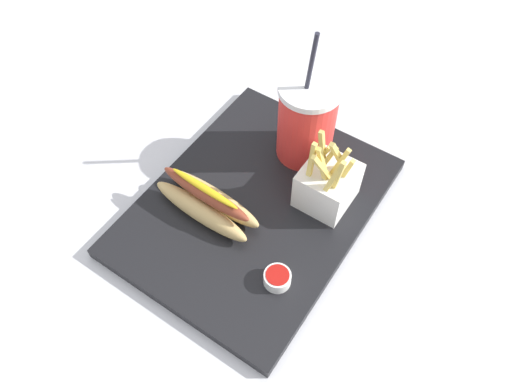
% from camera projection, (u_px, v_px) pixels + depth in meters
% --- Properties ---
extents(ground_plane, '(2.40, 2.40, 0.02)m').
position_uv_depth(ground_plane, '(256.00, 213.00, 0.83)').
color(ground_plane, silver).
extents(food_tray, '(0.43, 0.32, 0.02)m').
position_uv_depth(food_tray, '(256.00, 206.00, 0.81)').
color(food_tray, black).
rests_on(food_tray, ground_plane).
extents(soda_cup, '(0.10, 0.10, 0.25)m').
position_uv_depth(soda_cup, '(307.00, 121.00, 0.81)').
color(soda_cup, red).
rests_on(soda_cup, food_tray).
extents(fries_basket, '(0.08, 0.08, 0.14)m').
position_uv_depth(fries_basket, '(327.00, 184.00, 0.78)').
color(fries_basket, white).
rests_on(fries_basket, food_tray).
extents(hot_dog_1, '(0.07, 0.18, 0.06)m').
position_uv_depth(hot_dog_1, '(206.00, 202.00, 0.78)').
color(hot_dog_1, tan).
rests_on(hot_dog_1, food_tray).
extents(ketchup_cup_1, '(0.04, 0.04, 0.02)m').
position_uv_depth(ketchup_cup_1, '(277.00, 278.00, 0.72)').
color(ketchup_cup_1, white).
rests_on(ketchup_cup_1, food_tray).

